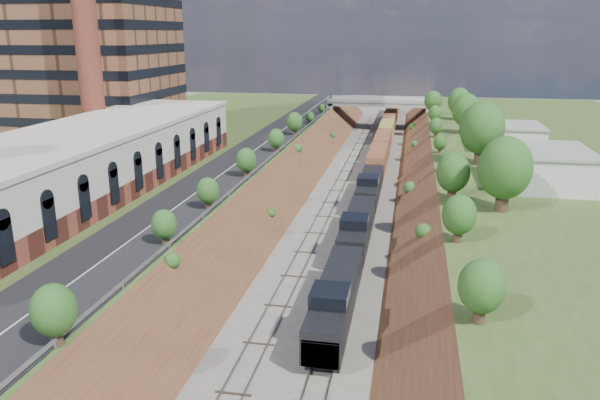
# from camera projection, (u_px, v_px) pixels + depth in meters

# --- Properties ---
(platform_left) EXTENTS (44.00, 180.00, 5.00)m
(platform_left) POSITION_uv_depth(u_px,v_px,m) (132.00, 170.00, 87.31)
(platform_left) COLOR #385221
(platform_left) RESTS_ON ground
(embankment_left) EXTENTS (10.00, 180.00, 10.00)m
(embankment_left) POSITION_uv_depth(u_px,v_px,m) (276.00, 193.00, 84.00)
(embankment_left) COLOR brown
(embankment_left) RESTS_ON ground
(embankment_right) EXTENTS (10.00, 180.00, 10.00)m
(embankment_right) POSITION_uv_depth(u_px,v_px,m) (432.00, 202.00, 80.01)
(embankment_right) COLOR brown
(embankment_right) RESTS_ON ground
(rail_left_track) EXTENTS (1.58, 180.00, 0.18)m
(rail_left_track) POSITION_uv_depth(u_px,v_px,m) (333.00, 196.00, 82.46)
(rail_left_track) COLOR gray
(rail_left_track) RESTS_ON ground
(rail_right_track) EXTENTS (1.58, 180.00, 0.18)m
(rail_right_track) POSITION_uv_depth(u_px,v_px,m) (370.00, 198.00, 81.51)
(rail_right_track) COLOR gray
(rail_right_track) RESTS_ON ground
(road) EXTENTS (8.00, 180.00, 0.10)m
(road) POSITION_uv_depth(u_px,v_px,m) (245.00, 158.00, 83.43)
(road) COLOR black
(road) RESTS_ON platform_left
(guardrail) EXTENTS (0.10, 171.00, 0.70)m
(guardrail) POSITION_uv_depth(u_px,v_px,m) (272.00, 156.00, 82.36)
(guardrail) COLOR #99999E
(guardrail) RESTS_ON platform_left
(commercial_building) EXTENTS (14.30, 62.30, 7.00)m
(commercial_building) POSITION_uv_depth(u_px,v_px,m) (78.00, 163.00, 63.98)
(commercial_building) COLOR brown
(commercial_building) RESTS_ON platform_left
(smokestack) EXTENTS (3.20, 3.20, 40.00)m
(smokestack) POSITION_uv_depth(u_px,v_px,m) (84.00, 11.00, 77.88)
(smokestack) COLOR brown
(smokestack) RESTS_ON platform_left
(overpass) EXTENTS (24.50, 8.30, 7.40)m
(overpass) POSITION_uv_depth(u_px,v_px,m) (380.00, 108.00, 139.18)
(overpass) COLOR gray
(overpass) RESTS_ON ground
(white_building_near) EXTENTS (9.00, 12.00, 4.00)m
(white_building_near) POSITION_uv_depth(u_px,v_px,m) (547.00, 168.00, 68.26)
(white_building_near) COLOR silver
(white_building_near) RESTS_ON platform_right
(white_building_far) EXTENTS (8.00, 10.00, 3.60)m
(white_building_far) POSITION_uv_depth(u_px,v_px,m) (513.00, 138.00, 89.18)
(white_building_far) COLOR silver
(white_building_far) RESTS_ON platform_right
(tree_right_large) EXTENTS (5.25, 5.25, 7.61)m
(tree_right_large) POSITION_uv_depth(u_px,v_px,m) (505.00, 169.00, 57.46)
(tree_right_large) COLOR #473323
(tree_right_large) RESTS_ON platform_right
(tree_left_crest) EXTENTS (2.45, 2.45, 3.55)m
(tree_left_crest) POSITION_uv_depth(u_px,v_px,m) (144.00, 240.00, 44.45)
(tree_left_crest) COLOR #473323
(tree_left_crest) RESTS_ON platform_left
(freight_train) EXTENTS (2.76, 141.26, 4.55)m
(freight_train) POSITION_uv_depth(u_px,v_px,m) (382.00, 145.00, 107.62)
(freight_train) COLOR black
(freight_train) RESTS_ON ground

